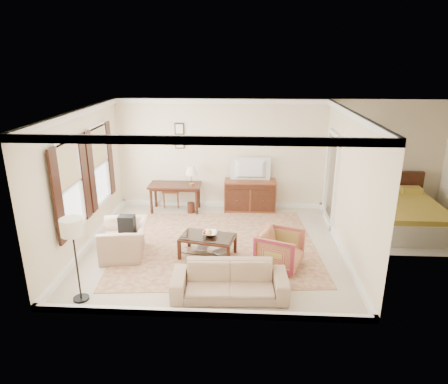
# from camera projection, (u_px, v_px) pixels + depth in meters

# --- Properties ---
(room_shell) EXTENTS (5.51, 5.01, 2.91)m
(room_shell) POSITION_uv_depth(u_px,v_px,m) (213.00, 133.00, 7.85)
(room_shell) COLOR beige
(room_shell) RESTS_ON ground
(annex_bedroom) EXTENTS (3.00, 2.70, 2.90)m
(annex_bedroom) POSITION_uv_depth(u_px,v_px,m) (408.00, 216.00, 9.39)
(annex_bedroom) COLOR beige
(annex_bedroom) RESTS_ON ground
(window_front) EXTENTS (0.12, 1.56, 1.80)m
(window_front) POSITION_uv_depth(u_px,v_px,m) (70.00, 186.00, 7.63)
(window_front) COLOR #CCB284
(window_front) RESTS_ON room_shell
(window_rear) EXTENTS (0.12, 1.56, 1.80)m
(window_rear) POSITION_uv_depth(u_px,v_px,m) (99.00, 165.00, 9.14)
(window_rear) COLOR #CCB284
(window_rear) RESTS_ON room_shell
(doorway) EXTENTS (0.10, 1.12, 2.25)m
(doorway) POSITION_uv_depth(u_px,v_px,m) (331.00, 181.00, 9.58)
(doorway) COLOR white
(doorway) RESTS_ON room_shell
(rug) EXTENTS (4.57, 4.01, 0.01)m
(rug) POSITION_uv_depth(u_px,v_px,m) (216.00, 245.00, 8.72)
(rug) COLOR maroon
(rug) RESTS_ON room_shell
(writing_desk) EXTENTS (1.34, 0.67, 0.73)m
(writing_desk) POSITION_uv_depth(u_px,v_px,m) (175.00, 188.00, 10.46)
(writing_desk) COLOR #3F1D12
(writing_desk) RESTS_ON room_shell
(desk_chair) EXTENTS (0.51, 0.51, 1.05)m
(desk_chair) POSITION_uv_depth(u_px,v_px,m) (172.00, 188.00, 10.83)
(desk_chair) COLOR brown
(desk_chair) RESTS_ON room_shell
(desk_lamp) EXTENTS (0.32, 0.32, 0.50)m
(desk_lamp) POSITION_uv_depth(u_px,v_px,m) (191.00, 175.00, 10.32)
(desk_lamp) COLOR silver
(desk_lamp) RESTS_ON writing_desk
(framed_prints) EXTENTS (0.25, 0.04, 0.68)m
(framed_prints) POSITION_uv_depth(u_px,v_px,m) (180.00, 136.00, 10.41)
(framed_prints) COLOR #3F1D12
(framed_prints) RESTS_ON room_shell
(sideboard) EXTENTS (1.35, 0.52, 0.83)m
(sideboard) POSITION_uv_depth(u_px,v_px,m) (250.00, 195.00, 10.57)
(sideboard) COLOR brown
(sideboard) RESTS_ON room_shell
(tv) EXTENTS (0.99, 0.57, 0.13)m
(tv) POSITION_uv_depth(u_px,v_px,m) (251.00, 162.00, 10.25)
(tv) COLOR black
(tv) RESTS_ON sideboard
(coffee_table) EXTENTS (1.19, 0.85, 0.46)m
(coffee_table) POSITION_uv_depth(u_px,v_px,m) (208.00, 241.00, 8.12)
(coffee_table) COLOR #3F1D12
(coffee_table) RESTS_ON room_shell
(fruit_bowl) EXTENTS (0.42, 0.42, 0.10)m
(fruit_bowl) POSITION_uv_depth(u_px,v_px,m) (210.00, 233.00, 8.09)
(fruit_bowl) COLOR silver
(fruit_bowl) RESTS_ON coffee_table
(book_a) EXTENTS (0.28, 0.06, 0.38)m
(book_a) POSITION_uv_depth(u_px,v_px,m) (197.00, 247.00, 8.24)
(book_a) COLOR brown
(book_a) RESTS_ON coffee_table
(book_b) EXTENTS (0.21, 0.22, 0.38)m
(book_b) POSITION_uv_depth(u_px,v_px,m) (218.00, 249.00, 8.14)
(book_b) COLOR brown
(book_b) RESTS_ON coffee_table
(striped_armchair) EXTENTS (0.98, 1.01, 0.82)m
(striped_armchair) POSITION_uv_depth(u_px,v_px,m) (280.00, 248.00, 7.70)
(striped_armchair) COLOR maroon
(striped_armchair) RESTS_ON room_shell
(club_armchair) EXTENTS (0.85, 1.16, 0.93)m
(club_armchair) POSITION_uv_depth(u_px,v_px,m) (124.00, 234.00, 8.14)
(club_armchair) COLOR tan
(club_armchair) RESTS_ON room_shell
(backpack) EXTENTS (0.26, 0.35, 0.40)m
(backpack) POSITION_uv_depth(u_px,v_px,m) (127.00, 223.00, 8.06)
(backpack) COLOR black
(backpack) RESTS_ON club_armchair
(sofa) EXTENTS (1.99, 0.66, 0.77)m
(sofa) POSITION_uv_depth(u_px,v_px,m) (230.00, 276.00, 6.75)
(sofa) COLOR tan
(sofa) RESTS_ON room_shell
(floor_lamp) EXTENTS (0.37, 0.37, 1.48)m
(floor_lamp) POSITION_uv_depth(u_px,v_px,m) (73.00, 233.00, 6.37)
(floor_lamp) COLOR black
(floor_lamp) RESTS_ON room_shell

